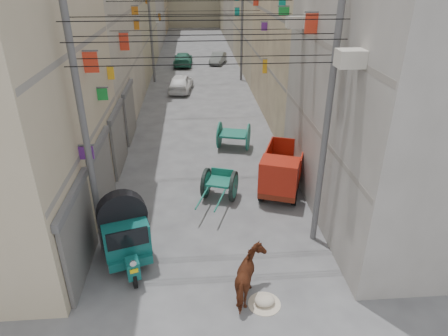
{
  "coord_description": "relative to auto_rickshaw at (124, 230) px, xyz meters",
  "views": [
    {
      "loc": [
        -0.38,
        -5.12,
        8.49
      ],
      "look_at": [
        0.51,
        6.5,
        2.62
      ],
      "focal_mm": 32.0,
      "sensor_mm": 36.0,
      "label": 1
    }
  ],
  "objects": [
    {
      "name": "shutters_left",
      "position": [
        -1.2,
        4.99,
        0.39
      ],
      "size": [
        0.18,
        14.4,
        2.88
      ],
      "color": "#515157",
      "rests_on": "ground"
    },
    {
      "name": "signboards",
      "position": [
        2.71,
        16.27,
        2.32
      ],
      "size": [
        8.22,
        40.52,
        5.67
      ],
      "color": "#0D9083",
      "rests_on": "ground"
    },
    {
      "name": "ac_units",
      "position": [
        6.37,
        2.28,
        6.33
      ],
      "size": [
        0.7,
        6.55,
        3.35
      ],
      "color": "#B8B2A5",
      "rests_on": "ground"
    },
    {
      "name": "utility_poles",
      "position": [
        2.72,
        11.61,
        2.89
      ],
      "size": [
        7.4,
        22.2,
        8.0
      ],
      "color": "#515153",
      "rests_on": "ground"
    },
    {
      "name": "overhead_cables",
      "position": [
        2.72,
        9.01,
        5.66
      ],
      "size": [
        7.4,
        22.52,
        1.12
      ],
      "color": "black",
      "rests_on": "ground"
    },
    {
      "name": "auto_rickshaw",
      "position": [
        0.0,
        0.0,
        0.0
      ],
      "size": [
        2.02,
        2.77,
        1.88
      ],
      "rotation": [
        0.0,
        0.0,
        0.29
      ],
      "color": "black",
      "rests_on": "ground"
    },
    {
      "name": "tonga_cart",
      "position": [
        3.24,
        3.57,
        -0.46
      ],
      "size": [
        1.85,
        2.93,
        1.24
      ],
      "rotation": [
        0.0,
        0.0,
        -0.32
      ],
      "color": "black",
      "rests_on": "ground"
    },
    {
      "name": "mini_truck",
      "position": [
        5.79,
        3.73,
        -0.2
      ],
      "size": [
        2.55,
        3.67,
        1.89
      ],
      "rotation": [
        0.0,
        0.0,
        -0.35
      ],
      "color": "black",
      "rests_on": "ground"
    },
    {
      "name": "second_cart",
      "position": [
        4.31,
        8.54,
        -0.36
      ],
      "size": [
        1.89,
        1.76,
        1.4
      ],
      "rotation": [
        0.0,
        0.0,
        -0.26
      ],
      "color": "#166250",
      "rests_on": "ground"
    },
    {
      "name": "feed_sack",
      "position": [
        4.11,
        -2.31,
        -0.96
      ],
      "size": [
        0.58,
        0.46,
        0.29
      ],
      "primitive_type": "ellipsoid",
      "color": "#BFB29E",
      "rests_on": "ground"
    },
    {
      "name": "horse",
      "position": [
        3.73,
        -1.99,
        -0.39
      ],
      "size": [
        1.18,
        1.83,
        1.43
      ],
      "primitive_type": "imported",
      "rotation": [
        0.0,
        0.0,
        2.88
      ],
      "color": "brown",
      "rests_on": "ground"
    },
    {
      "name": "distant_car_white",
      "position": [
        1.37,
        19.6,
        -0.45
      ],
      "size": [
        2.05,
        4.02,
        1.31
      ],
      "primitive_type": "imported",
      "rotation": [
        0.0,
        0.0,
        3.01
      ],
      "color": "white",
      "rests_on": "ground"
    },
    {
      "name": "distant_car_grey",
      "position": [
        4.79,
        29.23,
        -0.57
      ],
      "size": [
        1.98,
        3.43,
        1.07
      ],
      "primitive_type": "imported",
      "rotation": [
        0.0,
        0.0,
        -0.28
      ],
      "color": "slate",
      "rests_on": "ground"
    },
    {
      "name": "distant_car_green",
      "position": [
        1.39,
        28.62,
        -0.5
      ],
      "size": [
        1.86,
        4.24,
        1.21
      ],
      "primitive_type": "imported",
      "rotation": [
        0.0,
        0.0,
        3.1
      ],
      "color": "#22644E",
      "rests_on": "ground"
    }
  ]
}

